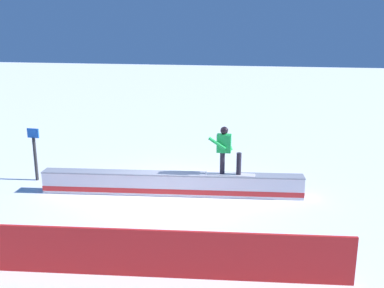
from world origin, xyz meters
The scene contains 5 objects.
ground_plane centered at (0.00, 0.00, 0.00)m, with size 120.00×120.00×0.00m, color white.
grind_box centered at (0.00, 0.00, 0.30)m, with size 7.61×1.77×0.67m.
snowboarder centered at (-1.55, -0.29, 1.42)m, with size 1.43×0.46×1.40m.
safety_fence centered at (0.00, 4.48, 0.49)m, with size 9.51×0.06×0.98m, color red.
trail_marker centered at (4.61, -0.17, 0.92)m, with size 0.40×0.10×1.71m.
Camera 1 is at (-3.49, 11.18, 4.47)m, focal length 39.43 mm.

